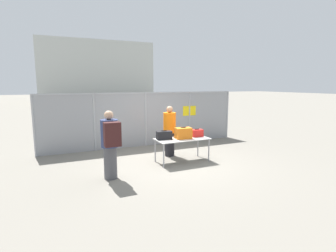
{
  "coord_description": "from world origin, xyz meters",
  "views": [
    {
      "loc": [
        -3.36,
        -7.14,
        2.39
      ],
      "look_at": [
        0.09,
        0.46,
        1.05
      ],
      "focal_mm": 28.0,
      "sensor_mm": 36.0,
      "label": 1
    }
  ],
  "objects_px": {
    "inspection_table": "(182,140)",
    "suitcase_orange": "(183,133)",
    "security_worker_near": "(170,130)",
    "utility_trailer": "(170,124)",
    "suitcase_red": "(197,133)",
    "traveler_hooded": "(110,142)",
    "suitcase_black": "(164,135)"
  },
  "relations": [
    {
      "from": "suitcase_black",
      "to": "suitcase_orange",
      "type": "relative_size",
      "value": 0.94
    },
    {
      "from": "traveler_hooded",
      "to": "utility_trailer",
      "type": "distance_m",
      "value": 6.6
    },
    {
      "from": "suitcase_orange",
      "to": "suitcase_red",
      "type": "height_order",
      "value": "suitcase_orange"
    },
    {
      "from": "security_worker_near",
      "to": "suitcase_black",
      "type": "bearing_deg",
      "value": 64.05
    },
    {
      "from": "suitcase_black",
      "to": "suitcase_red",
      "type": "bearing_deg",
      "value": -1.6
    },
    {
      "from": "inspection_table",
      "to": "suitcase_orange",
      "type": "distance_m",
      "value": 0.23
    },
    {
      "from": "security_worker_near",
      "to": "suitcase_red",
      "type": "bearing_deg",
      "value": 144.11
    },
    {
      "from": "traveler_hooded",
      "to": "suitcase_red",
      "type": "bearing_deg",
      "value": -4.59
    },
    {
      "from": "traveler_hooded",
      "to": "security_worker_near",
      "type": "distance_m",
      "value": 2.65
    },
    {
      "from": "traveler_hooded",
      "to": "security_worker_near",
      "type": "xyz_separation_m",
      "value": [
        2.26,
        1.38,
        -0.09
      ]
    },
    {
      "from": "suitcase_orange",
      "to": "security_worker_near",
      "type": "bearing_deg",
      "value": 96.91
    },
    {
      "from": "inspection_table",
      "to": "suitcase_black",
      "type": "xyz_separation_m",
      "value": [
        -0.56,
        0.12,
        0.18
      ]
    },
    {
      "from": "suitcase_orange",
      "to": "suitcase_red",
      "type": "bearing_deg",
      "value": 11.21
    },
    {
      "from": "inspection_table",
      "to": "security_worker_near",
      "type": "height_order",
      "value": "security_worker_near"
    },
    {
      "from": "suitcase_black",
      "to": "traveler_hooded",
      "type": "xyz_separation_m",
      "value": [
        -1.78,
        -0.73,
        0.1
      ]
    },
    {
      "from": "suitcase_orange",
      "to": "utility_trailer",
      "type": "relative_size",
      "value": 0.13
    },
    {
      "from": "suitcase_red",
      "to": "security_worker_near",
      "type": "height_order",
      "value": "security_worker_near"
    },
    {
      "from": "inspection_table",
      "to": "utility_trailer",
      "type": "distance_m",
      "value": 4.9
    },
    {
      "from": "inspection_table",
      "to": "security_worker_near",
      "type": "xyz_separation_m",
      "value": [
        -0.07,
        0.77,
        0.19
      ]
    },
    {
      "from": "traveler_hooded",
      "to": "utility_trailer",
      "type": "bearing_deg",
      "value": 34.13
    },
    {
      "from": "suitcase_red",
      "to": "traveler_hooded",
      "type": "xyz_separation_m",
      "value": [
        -2.91,
        -0.7,
        0.11
      ]
    },
    {
      "from": "suitcase_orange",
      "to": "utility_trailer",
      "type": "xyz_separation_m",
      "value": [
        1.67,
        4.61,
        -0.46
      ]
    },
    {
      "from": "traveler_hooded",
      "to": "security_worker_near",
      "type": "bearing_deg",
      "value": 13.25
    },
    {
      "from": "suitcase_orange",
      "to": "security_worker_near",
      "type": "relative_size",
      "value": 0.31
    },
    {
      "from": "utility_trailer",
      "to": "inspection_table",
      "type": "bearing_deg",
      "value": -110.31
    },
    {
      "from": "suitcase_black",
      "to": "traveler_hooded",
      "type": "bearing_deg",
      "value": -157.78
    },
    {
      "from": "suitcase_black",
      "to": "inspection_table",
      "type": "bearing_deg",
      "value": -11.79
    },
    {
      "from": "security_worker_near",
      "to": "utility_trailer",
      "type": "xyz_separation_m",
      "value": [
        1.77,
        3.82,
        -0.42
      ]
    },
    {
      "from": "inspection_table",
      "to": "utility_trailer",
      "type": "relative_size",
      "value": 0.41
    },
    {
      "from": "traveler_hooded",
      "to": "security_worker_near",
      "type": "relative_size",
      "value": 1.04
    },
    {
      "from": "suitcase_orange",
      "to": "traveler_hooded",
      "type": "distance_m",
      "value": 2.43
    },
    {
      "from": "suitcase_red",
      "to": "traveler_hooded",
      "type": "bearing_deg",
      "value": -166.54
    }
  ]
}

